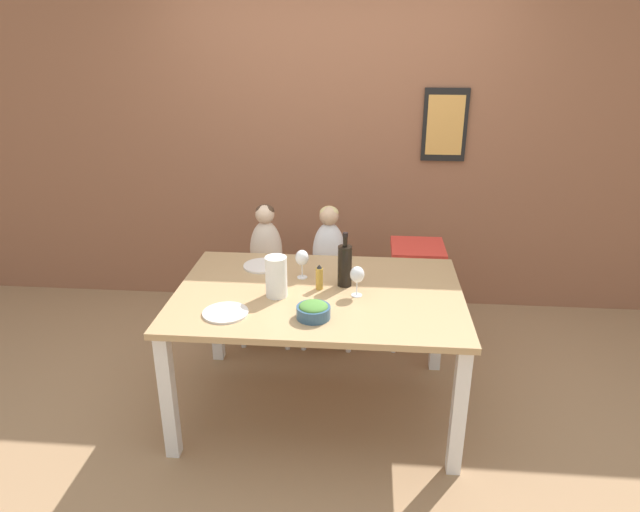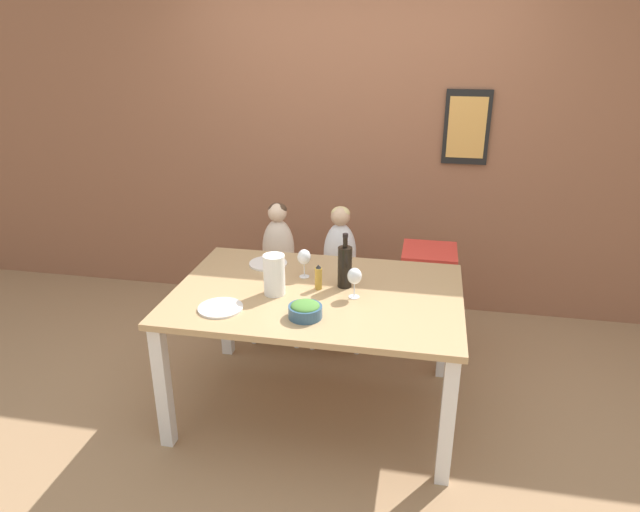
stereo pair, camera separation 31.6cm
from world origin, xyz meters
TOP-DOWN VIEW (x-y plane):
  - ground_plane at (0.00, 0.00)m, footprint 14.00×14.00m
  - wall_back at (0.00, 1.50)m, footprint 10.00×0.09m
  - dining_table at (0.00, 0.00)m, footprint 1.59×1.08m
  - chair_far_left at (-0.44, 0.79)m, footprint 0.42×0.43m
  - chair_far_center at (-0.00, 0.79)m, footprint 0.42×0.43m
  - chair_right_highchair at (0.60, 0.79)m, footprint 0.36×0.37m
  - person_child_left at (-0.44, 0.79)m, footprint 0.22×0.20m
  - person_child_center at (-0.00, 0.79)m, footprint 0.22×0.20m
  - wine_bottle at (0.14, 0.10)m, footprint 0.08×0.08m
  - paper_towel_roll at (-0.22, -0.07)m, footprint 0.12×0.12m
  - wine_glass_near at (0.21, -0.03)m, footprint 0.08×0.08m
  - wine_glass_far at (-0.11, 0.18)m, footprint 0.08×0.08m
  - salad_bowl_large at (-0.00, -0.31)m, footprint 0.17×0.17m
  - dinner_plate_front_left at (-0.45, -0.30)m, footprint 0.23×0.23m
  - dinner_plate_back_left at (-0.37, 0.32)m, footprint 0.23×0.23m
  - condiment_bottle_hot_sauce at (0.00, 0.04)m, footprint 0.04×0.04m

SIDE VIEW (x-z plane):
  - ground_plane at x=0.00m, z-range 0.00..0.00m
  - chair_far_left at x=-0.44m, z-range 0.17..0.64m
  - chair_far_center at x=0.00m, z-range 0.17..0.64m
  - chair_right_highchair at x=0.60m, z-range 0.22..0.97m
  - dining_table at x=0.00m, z-range 0.29..1.05m
  - person_child_left at x=-0.44m, z-range 0.46..1.00m
  - person_child_center at x=0.00m, z-range 0.46..1.00m
  - dinner_plate_front_left at x=-0.45m, z-range 0.76..0.77m
  - dinner_plate_back_left at x=-0.37m, z-range 0.76..0.77m
  - salad_bowl_large at x=0.00m, z-range 0.76..0.85m
  - condiment_bottle_hot_sauce at x=0.00m, z-range 0.76..0.90m
  - paper_towel_roll at x=-0.22m, z-range 0.76..0.99m
  - wine_glass_near at x=0.21m, z-range 0.80..0.97m
  - wine_glass_far at x=-0.11m, z-range 0.80..0.97m
  - wine_bottle at x=0.14m, z-range 0.73..1.04m
  - wall_back at x=0.00m, z-range 0.00..2.70m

